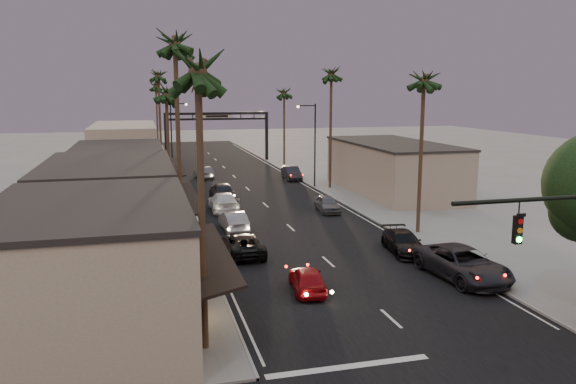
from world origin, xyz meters
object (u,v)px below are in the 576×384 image
palm_lb (175,37)px  palm_ra (424,75)px  palm_la (197,60)px  oncoming_red (307,279)px  palm_far (156,84)px  palm_rb (331,70)px  oncoming_silver (234,221)px  streetlight_right (313,138)px  arch (217,124)px  curbside_black (404,242)px  palm_rc (284,90)px  palm_lc (166,89)px  streetlight_left (174,132)px  oncoming_pickup (243,244)px  palm_ld (158,72)px  curbside_near (463,264)px

palm_lb → palm_ra: (17.20, 2.00, -1.94)m
palm_la → oncoming_red: (5.90, 5.42, -10.77)m
palm_far → palm_rb: bearing=-63.6°
oncoming_silver → palm_lb: bearing=53.0°
streetlight_right → palm_lb: palm_lb is taller
arch → curbside_black: size_ratio=3.16×
palm_ra → curbside_black: (-3.27, -4.36, -10.74)m
palm_rc → palm_lc: bearing=-121.6°
streetlight_left → oncoming_pickup: (2.13, -36.22, -4.64)m
palm_ld → palm_rc: 19.51m
oncoming_red → palm_far: bearing=-78.2°
curbside_near → palm_rb: bearing=80.9°
palm_lc → palm_rb: (17.20, 8.00, 1.95)m
palm_lc → curbside_black: bearing=-49.6°
palm_ra → streetlight_right: bearing=94.6°
oncoming_red → oncoming_pickup: oncoming_pickup is taller
palm_far → arch: bearing=-44.0°
palm_la → oncoming_pickup: size_ratio=2.64×
arch → oncoming_silver: 42.28m
streetlight_left → palm_ra: size_ratio=0.68×
palm_la → curbside_black: bearing=37.4°
streetlight_left → curbside_near: 45.99m
streetlight_left → curbside_black: bearing=-72.3°
palm_la → palm_far: same height
arch → streetlight_left: 13.85m
palm_rc → oncoming_red: size_ratio=3.07×
oncoming_pickup → palm_ld: bearing=-83.1°
palm_lc → oncoming_red: bearing=-74.7°
palm_ra → oncoming_pickup: size_ratio=2.64×
palm_ld → palm_rb: size_ratio=1.00×
curbside_near → curbside_black: 5.57m
palm_rb → curbside_black: 27.22m
palm_ld → palm_ra: bearing=-61.0°
palm_lc → palm_ld: bearing=90.0°
arch → oncoming_pickup: (-4.79, -48.21, -4.84)m
palm_far → oncoming_red: 64.73m
palm_ra → palm_rc: size_ratio=1.08×
curbside_near → palm_lc: bearing=119.6°
arch → palm_la: bearing=-98.0°
palm_lc → palm_ra: 20.99m
palm_ld → palm_ra: (17.20, -31.00, -0.97)m
curbside_black → palm_ld: bearing=118.6°
oncoming_pickup → curbside_black: 10.34m
streetlight_right → palm_ld: (-15.52, 10.00, 7.09)m
streetlight_left → palm_far: bearing=93.9°
streetlight_left → oncoming_pickup: bearing=-86.6°
streetlight_right → palm_ld: 19.78m
oncoming_silver → palm_la: bearing=74.8°
palm_la → palm_lb: bearing=90.0°
palm_la → palm_ld: (-0.00, 46.00, 0.97)m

